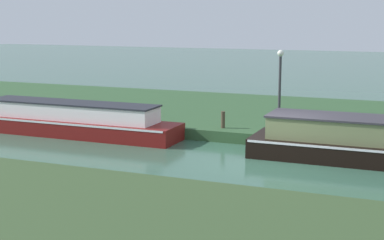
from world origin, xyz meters
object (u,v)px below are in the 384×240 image
(black_narrowboat, at_px, (351,142))
(mooring_post_near, at_px, (365,131))
(maroon_barge, at_px, (64,120))
(lamp_post, at_px, (280,78))
(mooring_post_far, at_px, (223,120))

(black_narrowboat, height_order, mooring_post_near, black_narrowboat)
(maroon_barge, bearing_deg, black_narrowboat, -0.00)
(maroon_barge, xyz_separation_m, black_narrowboat, (10.61, -0.00, 0.04))
(maroon_barge, height_order, black_narrowboat, black_narrowboat)
(mooring_post_near, bearing_deg, black_narrowboat, -100.50)
(lamp_post, xyz_separation_m, mooring_post_near, (3.28, -1.49, -1.50))
(maroon_barge, xyz_separation_m, mooring_post_near, (10.89, 1.48, 0.14))
(black_narrowboat, xyz_separation_m, mooring_post_near, (0.27, 1.48, 0.10))
(black_narrowboat, xyz_separation_m, mooring_post_far, (-4.72, 1.48, 0.13))
(mooring_post_near, xyz_separation_m, mooring_post_far, (-5.00, 0.00, 0.03))
(maroon_barge, relative_size, mooring_post_near, 17.51)
(black_narrowboat, bearing_deg, mooring_post_near, 79.50)
(maroon_barge, distance_m, lamp_post, 8.32)
(maroon_barge, distance_m, mooring_post_far, 6.07)
(maroon_barge, xyz_separation_m, mooring_post_far, (5.89, 1.48, 0.17))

